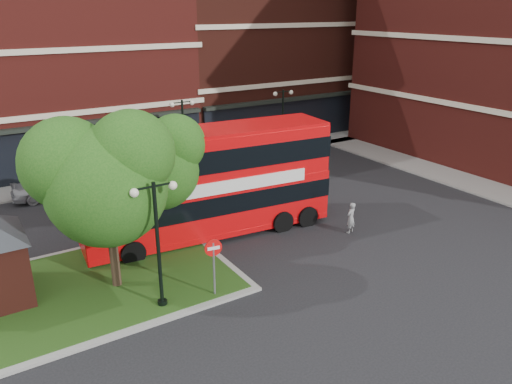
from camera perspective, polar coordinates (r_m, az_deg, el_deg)
ground at (r=21.68m, az=3.32°, el=-8.99°), size 120.00×120.00×0.00m
pavement_far at (r=35.30m, az=-12.36°, el=2.49°), size 44.00×3.00×0.12m
pavement_side at (r=34.24m, az=24.39°, el=0.54°), size 3.00×28.00×0.12m
terrace_far_right at (r=46.71m, az=0.40°, el=17.17°), size 18.00×12.00×16.00m
traffic_island at (r=21.36m, az=-19.85°, el=-10.59°), size 12.60×7.60×0.15m
tree_island_west at (r=19.34m, az=-17.19°, el=1.90°), size 5.40×4.71×7.21m
tree_island_east at (r=22.63m, az=-11.45°, el=3.59°), size 4.46×3.90×6.29m
lamp_island at (r=18.23m, az=-11.18°, el=-5.35°), size 1.72×0.36×5.00m
lamp_far_left at (r=33.47m, az=-8.28°, el=6.71°), size 1.72×0.36×5.00m
lamp_far_right at (r=37.34m, az=3.08°, el=8.31°), size 1.72×0.36×5.00m
bus at (r=23.99m, az=-5.55°, el=1.88°), size 12.37×3.91×4.64m
woman at (r=25.24m, az=10.78°, el=-2.91°), size 0.66×0.53×1.59m
car_silver at (r=31.72m, az=-22.20°, el=0.75°), size 4.68×2.12×1.56m
car_white at (r=36.83m, az=-3.94°, el=4.81°), size 4.68×1.76×1.53m
no_entry_sign at (r=19.08m, az=-4.87°, el=-7.36°), size 0.68×0.17×2.48m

